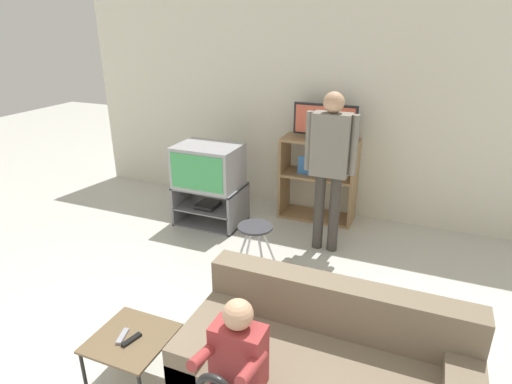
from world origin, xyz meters
The scene contains 12 objects.
wall_back centered at (0.00, 4.06, 1.30)m, with size 6.40×0.06×2.60m.
tv_stand centered at (-1.01, 3.16, 0.24)m, with size 0.78×0.58×0.49m.
television_main centered at (-1.02, 3.15, 0.73)m, with size 0.74×0.56×0.50m.
media_shelf centered at (0.16, 3.79, 0.52)m, with size 0.91×0.40×1.02m.
television_flat centered at (0.19, 3.80, 1.22)m, with size 0.75×0.20×0.41m.
folding_stool centered at (-0.01, 2.17, 0.47)m, with size 0.42×0.36×0.59m.
snack_table centered at (-0.29, 0.71, 0.34)m, with size 0.50×0.50×0.38m.
remote_control_black centered at (-0.26, 0.68, 0.39)m, with size 0.04×0.14×0.02m, color black.
remote_control_white centered at (-0.33, 0.68, 0.39)m, with size 0.04×0.14×0.02m, color gray.
couch centered at (0.95, 1.02, 0.27)m, with size 1.77×0.83×0.76m.
person_standing_adult centered at (0.45, 3.04, 1.04)m, with size 0.53×0.21×1.70m.
person_seated_child centered at (0.54, 0.54, 0.57)m, with size 0.33×0.43×0.96m.
Camera 1 is at (1.35, -1.07, 2.33)m, focal length 30.00 mm.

